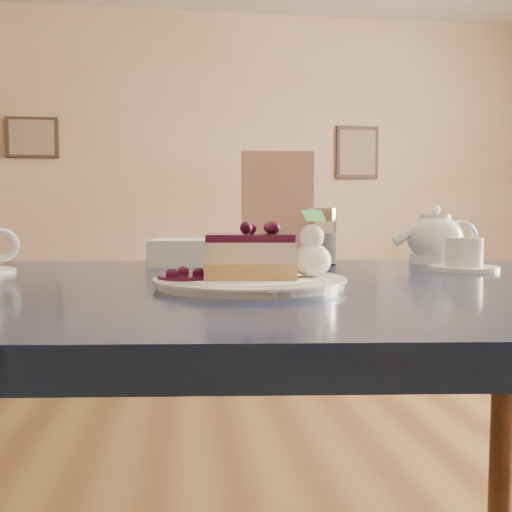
{
  "coord_description": "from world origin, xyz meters",
  "views": [
    {
      "loc": [
        -0.04,
        -0.93,
        0.93
      ],
      "look_at": [
        0.06,
        -0.16,
        0.87
      ],
      "focal_mm": 40.0,
      "sensor_mm": 36.0,
      "label": 1
    }
  ],
  "objects": [
    {
      "name": "berry_sauce",
      "position": [
        -0.03,
        -0.08,
        0.84
      ],
      "size": [
        0.09,
        0.09,
        0.01
      ],
      "primitive_type": "cylinder",
      "color": "black",
      "rests_on": "dessert_plate"
    },
    {
      "name": "whipped_cream",
      "position": [
        0.16,
        -0.09,
        0.86
      ],
      "size": [
        0.06,
        0.06,
        0.05
      ],
      "color": "white",
      "rests_on": "dessert_plate"
    },
    {
      "name": "tea_set",
      "position": [
        0.51,
        0.24,
        0.87
      ],
      "size": [
        0.17,
        0.29,
        0.11
      ],
      "color": "white",
      "rests_on": "main_table"
    },
    {
      "name": "napkin_stack",
      "position": [
        -0.04,
        0.29,
        0.85
      ],
      "size": [
        0.14,
        0.14,
        0.05
      ],
      "primitive_type": "cube",
      "rotation": [
        0.0,
        0.0,
        -0.1
      ],
      "color": "white",
      "rests_on": "main_table"
    },
    {
      "name": "dessert_plate",
      "position": [
        0.06,
        -0.09,
        0.83
      ],
      "size": [
        0.28,
        0.28,
        0.01
      ],
      "primitive_type": "cylinder",
      "color": "white",
      "rests_on": "main_table"
    },
    {
      "name": "menu_card",
      "position": [
        0.16,
        0.28,
        0.94
      ],
      "size": [
        0.16,
        0.05,
        0.24
      ],
      "primitive_type": "cube",
      "rotation": [
        0.0,
        0.0,
        -0.1
      ],
      "color": "beige",
      "rests_on": "main_table"
    },
    {
      "name": "sugar_shaker",
      "position": [
        0.26,
        0.27,
        0.89
      ],
      "size": [
        0.07,
        0.07,
        0.12
      ],
      "color": "white",
      "rests_on": "main_table"
    },
    {
      "name": "main_table",
      "position": [
        0.07,
        -0.03,
        0.74
      ],
      "size": [
        1.4,
        1.01,
        0.82
      ],
      "rotation": [
        0.0,
        0.0,
        -0.1
      ],
      "color": "black",
      "rests_on": "ground"
    },
    {
      "name": "cheesecake_slice",
      "position": [
        0.06,
        -0.09,
        0.87
      ],
      "size": [
        0.14,
        0.11,
        0.07
      ],
      "rotation": [
        0.0,
        0.0,
        -0.1
      ],
      "color": "tan",
      "rests_on": "dessert_plate"
    }
  ]
}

